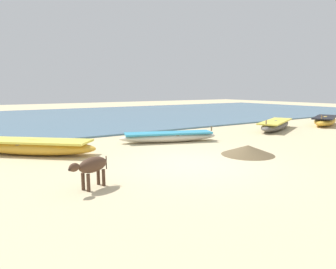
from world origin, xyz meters
TOP-DOWN VIEW (x-y plane):
  - ground at (0.00, 0.00)m, footprint 80.00×80.00m
  - sea_water at (0.00, 16.20)m, footprint 60.00×20.00m
  - fishing_boat_0 at (1.43, 3.52)m, footprint 4.14×2.18m
  - fishing_boat_1 at (8.28, 3.47)m, footprint 4.36×2.71m
  - fishing_boat_2 at (12.51, 3.12)m, footprint 3.89×2.46m
  - fishing_boat_5 at (-3.66, 3.95)m, footprint 3.89×3.62m
  - calf_near_dark at (-3.21, -0.45)m, footprint 1.03×0.62m
  - debris_pile_0 at (2.30, 0.02)m, footprint 2.08×2.08m

SIDE VIEW (x-z plane):
  - ground at x=0.00m, z-range 0.00..0.00m
  - sea_water at x=0.00m, z-range 0.00..0.08m
  - debris_pile_0 at x=2.30m, z-range 0.00..0.32m
  - fishing_boat_0 at x=1.43m, z-range -0.08..0.52m
  - fishing_boat_1 at x=8.28m, z-range -0.08..0.62m
  - fishing_boat_5 at x=-3.66m, z-range -0.08..0.63m
  - fishing_boat_2 at x=12.51m, z-range -0.08..0.66m
  - calf_near_dark at x=-3.21m, z-range 0.15..0.85m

